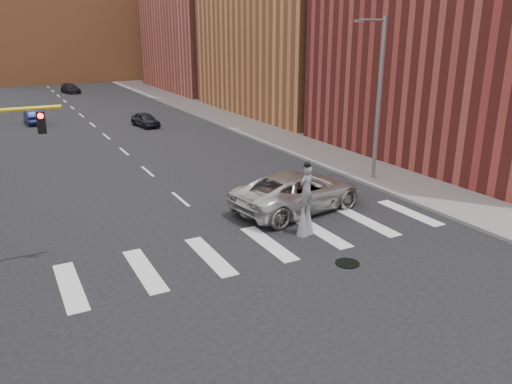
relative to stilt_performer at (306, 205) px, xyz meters
name	(u,v)px	position (x,y,z in m)	size (l,w,h in m)	color
ground_plane	(251,259)	(-3.16, -1.13, -1.33)	(160.00, 160.00, 0.00)	black
sidewalk_right	(248,125)	(9.34, 23.87, -1.24)	(5.00, 90.00, 0.18)	slate
manhole	(347,263)	(-0.16, -3.13, -1.31)	(0.90, 0.90, 0.04)	black
building_far	(215,18)	(18.84, 52.87, 8.67)	(16.00, 22.00, 20.00)	#BA5644
building_backdrop	(72,26)	(2.84, 76.87, 7.67)	(26.00, 14.00, 18.00)	#C46F3D
streetlight	(378,95)	(7.74, 4.87, 3.57)	(2.05, 0.20, 9.00)	slate
stilt_performer	(306,205)	(0.00, 0.00, 0.00)	(0.83, 0.63, 3.20)	black
suv_crossing	(298,191)	(1.37, 2.74, -0.39)	(3.11, 6.75, 1.88)	#BBB8B1
car_near	(145,120)	(0.94, 27.70, -0.70)	(1.49, 3.70, 1.26)	black
car_mid	(34,116)	(-7.80, 34.01, -0.66)	(1.42, 4.06, 1.34)	#151C4B
car_far	(70,89)	(-1.22, 57.22, -0.71)	(1.72, 4.22, 1.23)	black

